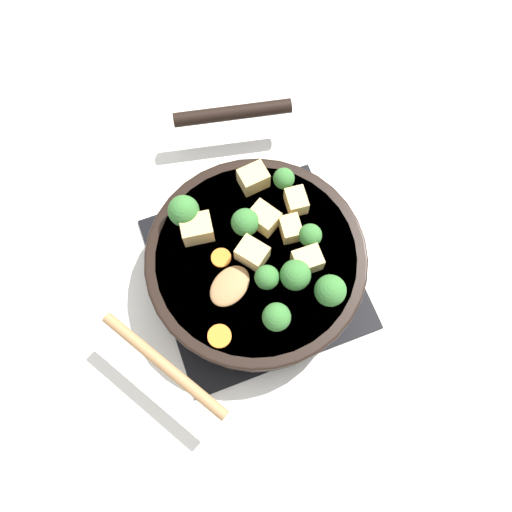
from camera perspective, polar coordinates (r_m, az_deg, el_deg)
ground_plane at (r=0.81m, az=-0.00°, el=-1.96°), size 2.40×2.40×0.00m
front_burner_grate at (r=0.80m, az=-0.00°, el=-1.70°), size 0.31×0.31×0.03m
skillet_pan at (r=0.76m, az=-0.03°, el=-0.45°), size 0.33×0.45×0.06m
wooden_spoon at (r=0.70m, az=-7.01°, el=-8.17°), size 0.22×0.21×0.02m
tofu_cube_center_large at (r=0.72m, az=5.88°, el=-0.51°), size 0.04×0.03×0.03m
tofu_cube_near_handle at (r=0.73m, az=-6.77°, el=3.12°), size 0.05×0.04×0.04m
tofu_cube_east_chunk at (r=0.72m, az=-0.41°, el=0.27°), size 0.05×0.05×0.03m
tofu_cube_west_chunk at (r=0.74m, az=0.92°, el=4.33°), size 0.05×0.05×0.03m
tofu_cube_back_piece at (r=0.77m, az=-0.30°, el=8.87°), size 0.05×0.04×0.03m
tofu_cube_front_piece at (r=0.75m, az=4.62°, el=6.27°), size 0.03×0.04×0.03m
tofu_cube_mid_small at (r=0.74m, az=3.98°, el=3.14°), size 0.03×0.04×0.03m
broccoli_floret_near_spoon at (r=0.72m, az=-1.47°, el=3.78°), size 0.04×0.04×0.05m
broccoli_floret_center_top at (r=0.70m, az=1.26°, el=-2.47°), size 0.04×0.04×0.04m
broccoli_floret_east_rim at (r=0.70m, az=4.52°, el=-2.19°), size 0.04×0.04×0.05m
broccoli_floret_west_rim at (r=0.72m, az=6.21°, el=2.35°), size 0.03×0.03×0.04m
broccoli_floret_north_edge at (r=0.76m, az=3.20°, el=8.80°), size 0.03×0.03×0.04m
broccoli_floret_south_cluster at (r=0.74m, az=-8.27°, el=5.11°), size 0.05×0.05×0.05m
broccoli_floret_mid_floret at (r=0.70m, az=8.48°, el=-3.94°), size 0.04×0.04×0.05m
broccoli_floret_small_inner at (r=0.68m, az=2.36°, el=-6.99°), size 0.04×0.04×0.05m
carrot_slice_orange_thin at (r=0.73m, az=-4.00°, el=-0.21°), size 0.03×0.03×0.01m
carrot_slice_near_center at (r=0.70m, az=-4.19°, el=-9.12°), size 0.03×0.03×0.01m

